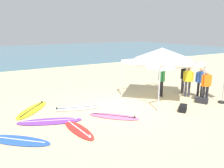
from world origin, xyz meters
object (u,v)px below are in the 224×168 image
Objects in this scene: gear_bag_by_pole at (183,108)px; person_yellow at (188,80)px; canopy_tent at (162,55)px; gear_bag_near_tent at (202,100)px; surfboard_red at (79,129)px; surfboard_yellow at (32,110)px; surfboard_white at (77,108)px; person_blue at (201,81)px; person_black at (183,76)px; surfboard_blue at (17,140)px; person_orange at (206,84)px; person_green at (162,79)px; surfboard_pink at (114,116)px; surfboard_purple at (50,121)px.

person_yellow is at bearing 36.89° from gear_bag_by_pole.
canopy_tent is 5.36× the size of gear_bag_near_tent.
gear_bag_near_tent is at bearing -1.93° from surfboard_red.
gear_bag_near_tent is at bearing -56.48° from canopy_tent.
person_yellow is at bearing -15.30° from surfboard_yellow.
person_blue reaches higher than surfboard_white.
surfboard_white is 1.40× the size of person_black.
person_orange reaches higher than surfboard_blue.
surfboard_red is at bearing -111.07° from surfboard_white.
person_yellow is (-0.43, -0.73, 0.00)m from person_black.
person_green reaches higher than surfboard_yellow.
person_black is 1.63m from person_green.
gear_bag_by_pole is (-2.37, -0.97, -0.85)m from person_blue.
surfboard_pink is 3.28m from gear_bag_by_pole.
person_blue is (1.56, -1.38, 0.00)m from person_green.
surfboard_red is (-1.83, -0.45, 0.00)m from surfboard_pink.
person_black is at bearing 12.74° from surfboard_red.
surfboard_red is at bearing -166.30° from surfboard_pink.
surfboard_purple is 7.57m from gear_bag_near_tent.
surfboard_red is (-5.52, -1.58, -2.35)m from canopy_tent.
gear_bag_by_pole reaches higher than surfboard_blue.
surfboard_pink is 4.93m from gear_bag_near_tent.
person_blue is (8.01, -0.93, 0.95)m from surfboard_purple.
surfboard_purple is at bearing 168.12° from gear_bag_near_tent.
person_blue is (5.49, -0.05, 0.95)m from surfboard_pink.
surfboard_white and surfboard_blue have the same top height.
person_orange is at bearing -61.33° from person_green.
person_yellow reaches higher than gear_bag_near_tent.
surfboard_red is 7.09m from person_yellow.
surfboard_blue is 9.64m from person_black.
surfboard_pink and surfboard_red have the same top height.
surfboard_yellow is 3.05m from surfboard_blue.
gear_bag_by_pole reaches higher than surfboard_red.
surfboard_red is (2.11, -0.28, 0.00)m from surfboard_blue.
gear_bag_by_pole reaches higher than surfboard_white.
surfboard_yellow is (-0.32, 1.79, 0.00)m from surfboard_purple.
person_green is 2.62m from gear_bag_by_pole.
surfboard_yellow is 0.97× the size of surfboard_white.
surfboard_pink is at bearing 2.48° from surfboard_blue.
surfboard_yellow is 7.02m from gear_bag_by_pole.
person_blue is at bearing -33.13° from canopy_tent.
surfboard_white is 1.09× the size of surfboard_blue.
person_orange is (5.05, -0.72, 0.95)m from surfboard_pink.
gear_bag_near_tent is at bearing -64.64° from person_green.
surfboard_pink is 0.96× the size of surfboard_red.
surfboard_purple is 1.82m from surfboard_white.
surfboard_blue is 2.12m from surfboard_red.
surfboard_red is (1.02, -3.12, 0.00)m from surfboard_yellow.
surfboard_purple is (-6.21, -0.24, -2.35)m from canopy_tent.
person_orange reaches higher than surfboard_red.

